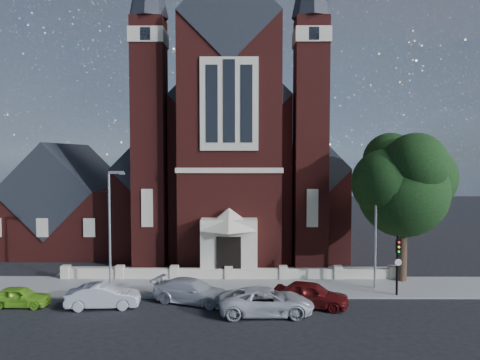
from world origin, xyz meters
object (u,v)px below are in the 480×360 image
object	(u,v)px
parish_hall	(69,208)
traffic_signal	(398,258)
church	(233,164)
street_lamp_right	(377,223)
street_tree	(406,186)
car_dark_red	(311,294)
car_silver_b	(192,291)
car_white_suv	(266,301)
street_lamp_left	(111,223)
car_silver_a	(103,296)
car_lime_van	(20,297)

from	to	relation	value
parish_hall	traffic_signal	distance (m)	31.20
church	street_lamp_right	world-z (taller)	church
church	traffic_signal	distance (m)	23.94
street_tree	car_dark_red	bearing A→B (deg)	-144.79
car_silver_b	church	bearing A→B (deg)	13.81
traffic_signal	car_white_suv	world-z (taller)	traffic_signal
church	street_lamp_right	xyz separation A→B (m)	(10.09, -18.94, -3.59)
church	car_dark_red	bearing A→B (deg)	-77.07
parish_hall	street_lamp_left	size ratio (longest dim) A/B	1.51
church	car_white_suv	size ratio (longest dim) A/B	6.37
car_white_suv	car_dark_red	bearing A→B (deg)	-66.26
church	street_tree	size ratio (longest dim) A/B	3.26
street_lamp_left	street_lamp_right	distance (m)	18.00
church	car_silver_b	xyz separation A→B (m)	(-2.12, -21.72, -7.46)
church	street_lamp_right	size ratio (longest dim) A/B	4.31
street_tree	street_lamp_right	distance (m)	3.84
church	traffic_signal	xyz separation A→B (m)	(11.00, -20.52, -5.60)
car_white_suv	street_lamp_right	bearing A→B (deg)	-59.82
parish_hall	street_tree	world-z (taller)	street_tree
car_silver_a	street_tree	bearing A→B (deg)	-80.58
car_lime_van	car_silver_a	xyz separation A→B (m)	(5.12, -0.17, 0.10)
church	street_lamp_left	distance (m)	20.84
street_lamp_right	traffic_signal	size ratio (longest dim) A/B	2.02
street_lamp_left	car_white_suv	distance (m)	12.03
street_lamp_right	car_lime_van	size ratio (longest dim) A/B	2.25
street_lamp_left	car_white_suv	bearing A→B (deg)	-25.43
parish_hall	car_white_suv	world-z (taller)	parish_hall
car_silver_b	car_dark_red	world-z (taller)	car_dark_red
street_lamp_left	car_lime_van	size ratio (longest dim) A/B	2.25
street_lamp_right	car_lime_van	bearing A→B (deg)	-170.90
parish_hall	car_silver_a	world-z (taller)	parish_hall
car_silver_b	car_dark_red	bearing A→B (deg)	-76.58
church	parish_hall	bearing A→B (deg)	-162.84
traffic_signal	car_dark_red	size ratio (longest dim) A/B	0.89
car_lime_van	car_silver_b	xyz separation A→B (m)	(10.36, 0.84, 0.11)
street_lamp_left	traffic_signal	distance (m)	19.08
street_tree	street_lamp_right	size ratio (longest dim) A/B	1.32
church	street_lamp_left	bearing A→B (deg)	-112.66
parish_hall	street_lamp_right	size ratio (longest dim) A/B	1.51
street_lamp_left	car_silver_b	xyz separation A→B (m)	(5.79, -2.78, -3.87)
street_lamp_left	car_white_suv	xyz separation A→B (m)	(10.29, -4.89, -3.84)
street_tree	street_lamp_left	size ratio (longest dim) A/B	1.32
traffic_signal	street_tree	bearing A→B (deg)	64.05
church	street_lamp_left	size ratio (longest dim) A/B	4.31
street_lamp_right	street_tree	bearing A→B (deg)	34.26
street_lamp_left	car_dark_red	world-z (taller)	street_lamp_left
street_lamp_left	street_lamp_right	xyz separation A→B (m)	(18.00, 0.00, 0.00)
car_silver_b	car_white_suv	distance (m)	4.98
street_lamp_right	car_silver_a	world-z (taller)	street_lamp_right
car_silver_a	car_dark_red	distance (m)	12.53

